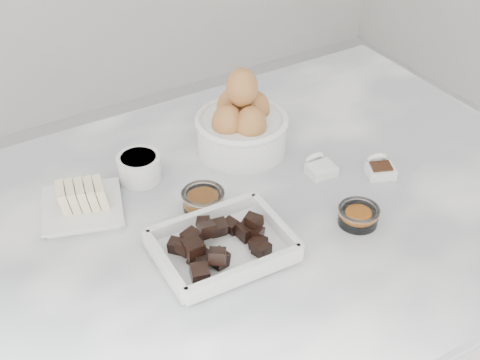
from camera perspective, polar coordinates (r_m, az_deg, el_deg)
name	(u,v)px	position (r m, az deg, el deg)	size (l,w,h in m)	color
marble_slab	(239,220)	(1.15, -0.09, -3.47)	(1.20, 0.80, 0.04)	white
chocolate_dish	(223,243)	(1.04, -1.50, -5.40)	(0.21, 0.17, 0.06)	white
butter_plate	(80,202)	(1.16, -13.50, -1.87)	(0.17, 0.17, 0.06)	white
sugar_ramekin	(139,167)	(1.21, -8.60, 1.14)	(0.08, 0.08, 0.05)	white
egg_bowl	(241,124)	(1.26, 0.13, 4.77)	(0.18, 0.18, 0.17)	white
honey_bowl	(203,199)	(1.14, -3.17, -1.64)	(0.08, 0.08, 0.03)	white
zest_bowl	(358,215)	(1.12, 10.07, -2.93)	(0.07, 0.07, 0.03)	white
vanilla_spoon	(380,167)	(1.25, 11.82, 1.05)	(0.06, 0.07, 0.04)	white
salt_spoon	(320,166)	(1.23, 6.81, 1.16)	(0.05, 0.06, 0.04)	white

